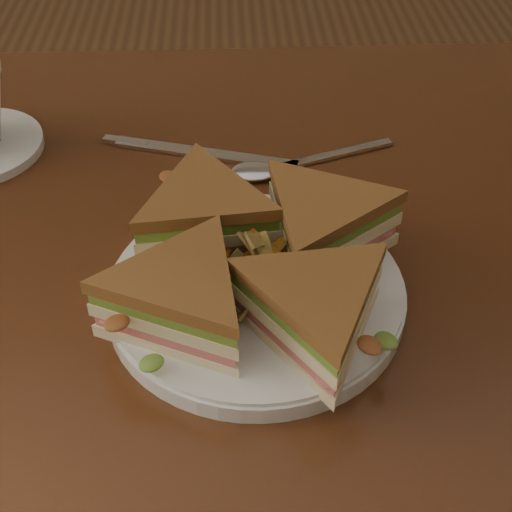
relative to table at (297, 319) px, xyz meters
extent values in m
cube|color=#34180C|center=(0.00, 0.00, 0.08)|extent=(1.20, 0.80, 0.04)
cylinder|color=white|center=(-0.04, -0.07, 0.11)|extent=(0.25, 0.25, 0.02)
cube|color=silver|center=(0.05, 0.14, 0.10)|extent=(0.13, 0.05, 0.00)
ellipsoid|color=silver|center=(-0.04, 0.11, 0.10)|extent=(0.05, 0.03, 0.01)
cube|color=silver|center=(-0.09, 0.15, 0.10)|extent=(0.20, 0.07, 0.00)
cube|color=silver|center=(-0.17, 0.17, 0.10)|extent=(0.05, 0.02, 0.00)
camera|label=1|loc=(-0.06, -0.49, 0.53)|focal=50.00mm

